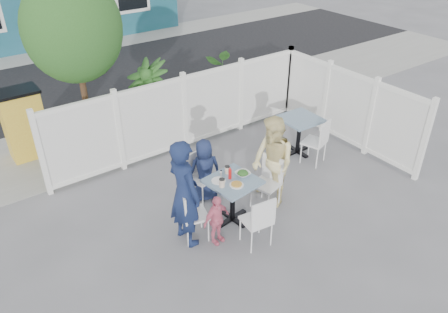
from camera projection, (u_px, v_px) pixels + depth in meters
ground at (253, 204)px, 7.68m from camera, size 80.00×80.00×0.00m
near_sidewalk at (152, 124)px, 10.31m from camera, size 24.00×2.60×0.01m
street at (93, 78)px, 12.88m from camera, size 24.00×5.00×0.01m
far_sidewalk at (59, 51)px, 15.03m from camera, size 24.00×1.60×0.01m
fence_back at (185, 114)px, 8.99m from camera, size 5.86×0.08×1.60m
fence_right at (347, 109)px, 9.19m from camera, size 0.08×3.66×1.60m
tree at (73, 29)px, 7.82m from camera, size 1.80×1.62×3.59m
utility_cabinet at (25, 125)px, 8.75m from camera, size 0.75×0.54×1.39m
potted_shrub_a at (149, 103)px, 9.19m from camera, size 1.17×1.17×1.80m
potted_shrub_b at (236, 88)px, 10.32m from camera, size 1.33×1.16×1.46m
main_table at (233, 190)px, 7.01m from camera, size 0.83×0.83×0.79m
spare_table at (300, 126)px, 8.89m from camera, size 0.77×0.77×0.80m
chair_left at (189, 211)px, 6.66m from camera, size 0.49×0.50×0.91m
chair_right at (269, 178)px, 7.41m from camera, size 0.50×0.51×0.92m
chair_back at (199, 172)px, 7.61m from camera, size 0.48×0.47×0.88m
chair_near at (259, 219)px, 6.51m from camera, size 0.46×0.45×0.91m
chair_spare at (318, 139)px, 8.56m from camera, size 0.54×0.53×0.95m
man at (184, 193)px, 6.45m from camera, size 0.47×0.67×1.77m
woman at (272, 163)px, 7.31m from camera, size 0.74×0.88×1.63m
boy at (205, 170)px, 7.55m from camera, size 0.65×0.52×1.16m
toddler at (216, 220)px, 6.64m from camera, size 0.53×0.28×0.85m
plate_main at (237, 185)px, 6.80m from camera, size 0.23×0.23×0.01m
plate_side at (218, 181)px, 6.89m from camera, size 0.23×0.23×0.02m
salad_bowl at (243, 174)px, 7.02m from camera, size 0.23×0.23×0.06m
coffee_cup_a at (222, 183)px, 6.74m from camera, size 0.09×0.09×0.13m
coffee_cup_b at (227, 170)px, 7.06m from camera, size 0.08×0.08×0.12m
ketchup_bottle at (230, 174)px, 6.92m from camera, size 0.05×0.05×0.17m
salt_shaker at (221, 174)px, 7.01m from camera, size 0.03×0.03×0.08m
pepper_shaker at (221, 172)px, 7.06m from camera, size 0.03×0.03×0.07m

